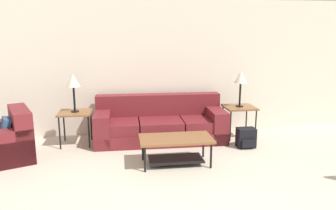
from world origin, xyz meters
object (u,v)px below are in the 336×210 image
armchair (1,143)px  table_lamp_right (241,79)px  table_lamp_left (73,82)px  couch (160,125)px  backpack (246,138)px  side_table_right (239,109)px  side_table_left (75,115)px  coffee_table (176,145)px

armchair → table_lamp_right: size_ratio=1.84×
table_lamp_left → armchair: bearing=-149.5°
couch → armchair: 2.65m
armchair → backpack: 4.01m
couch → armchair: bearing=-165.5°
side_table_right → table_lamp_left: bearing=180.0°
couch → side_table_left: size_ratio=3.96×
side_table_right → backpack: side_table_right is taller
table_lamp_right → table_lamp_left: bearing=180.0°
coffee_table → backpack: coffee_table is taller
table_lamp_left → backpack: (2.96, -0.59, -0.97)m
couch → side_table_right: (1.51, -0.04, 0.25)m
armchair → couch: bearing=14.5°
couch → table_lamp_right: (1.51, -0.04, 0.84)m
armchair → table_lamp_right: (4.08, 0.62, 0.85)m
side_table_right → backpack: (-0.08, -0.59, -0.38)m
couch → coffee_table: couch is taller
side_table_left → table_lamp_right: 3.09m
couch → backpack: bearing=-23.6°
couch → side_table_left: couch is taller
backpack → couch: bearing=156.4°
side_table_left → table_lamp_right: size_ratio=0.90×
coffee_table → side_table_right: 1.85m
side_table_right → side_table_left: bearing=180.0°
side_table_left → table_lamp_right: bearing=0.0°
armchair → table_lamp_left: table_lamp_left is taller
coffee_table → table_lamp_left: bearing=144.2°
couch → backpack: (1.44, -0.63, -0.13)m
table_lamp_left → table_lamp_right: size_ratio=1.00×
couch → side_table_right: couch is taller
side_table_right → table_lamp_left: (-3.03, 0.00, 0.59)m
couch → armchair: couch is taller
couch → side_table_right: size_ratio=3.96×
couch → table_lamp_left: table_lamp_left is taller
couch → side_table_right: bearing=-1.6°
side_table_left → table_lamp_right: (3.03, 0.00, 0.59)m
armchair → table_lamp_left: size_ratio=1.84×
armchair → coffee_table: 2.72m
side_table_left → table_lamp_left: table_lamp_left is taller
couch → coffee_table: bearing=-85.4°
side_table_right → backpack: bearing=-97.3°
table_lamp_right → armchair: bearing=-171.4°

